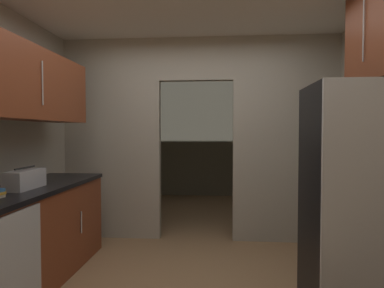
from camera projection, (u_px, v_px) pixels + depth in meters
The scene contains 8 objects.
kitchen_overhead_slab at pixel (190, 0), 3.16m from camera, with size 3.89×7.30×0.06m, color silver.
kitchen_partition at pixel (198, 134), 4.35m from camera, with size 3.49×0.12×2.58m.
adjoining_room_shell at pixel (205, 137), 6.42m from camera, with size 3.49×3.09×2.58m.
refrigerator at pixel (361, 200), 2.56m from camera, with size 0.78×0.72×1.74m.
lower_cabinet_run at pixel (25, 238), 2.99m from camera, with size 0.64×2.15×0.89m.
dishwasher at pixel (18, 271), 2.37m from camera, with size 0.02×0.56×0.83m.
upper_cabinet_counterside at pixel (22, 83), 2.94m from camera, with size 0.36×1.94×0.63m.
boombox at pixel (25, 179), 2.93m from camera, with size 0.17×0.42×0.19m.
Camera 1 is at (0.29, -2.69, 1.38)m, focal length 31.75 mm.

